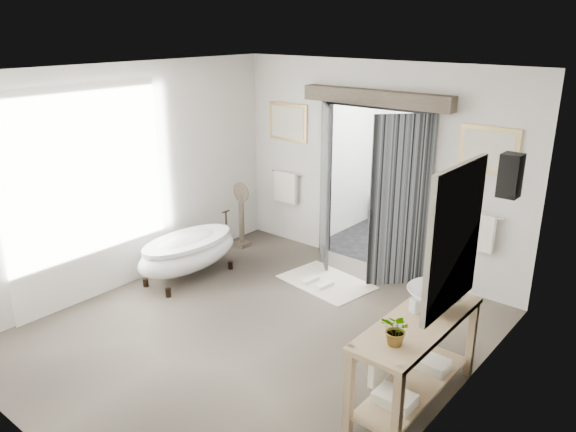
% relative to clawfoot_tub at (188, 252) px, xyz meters
% --- Properties ---
extents(ground_plane, '(5.00, 5.00, 0.00)m').
position_rel_clawfoot_tub_xyz_m(ground_plane, '(1.69, -0.50, -0.38)').
color(ground_plane, '#6A5F4F').
extents(room_shell, '(4.52, 5.02, 2.91)m').
position_rel_clawfoot_tub_xyz_m(room_shell, '(1.66, -0.63, 1.48)').
color(room_shell, beige).
rests_on(room_shell, ground_plane).
extents(shower_room, '(2.22, 2.01, 2.51)m').
position_rel_clawfoot_tub_xyz_m(shower_room, '(1.69, 3.49, 0.52)').
color(shower_room, black).
rests_on(shower_room, ground_plane).
extents(back_wall_dressing, '(3.82, 0.71, 2.52)m').
position_rel_clawfoot_tub_xyz_m(back_wall_dressing, '(1.69, 1.82, 1.18)').
color(back_wall_dressing, black).
rests_on(back_wall_dressing, ground_plane).
extents(clawfoot_tub, '(0.72, 1.60, 0.78)m').
position_rel_clawfoot_tub_xyz_m(clawfoot_tub, '(0.00, 0.00, 0.00)').
color(clawfoot_tub, black).
rests_on(clawfoot_tub, ground_plane).
extents(vanity, '(0.57, 1.60, 0.85)m').
position_rel_clawfoot_tub_xyz_m(vanity, '(3.64, -0.47, 0.12)').
color(vanity, tan).
rests_on(vanity, ground_plane).
extents(pedestal_mirror, '(0.31, 0.20, 1.05)m').
position_rel_clawfoot_tub_xyz_m(pedestal_mirror, '(-0.23, 1.29, 0.07)').
color(pedestal_mirror, brown).
rests_on(pedestal_mirror, ground_plane).
extents(rug, '(1.31, 0.97, 0.01)m').
position_rel_clawfoot_tub_xyz_m(rug, '(1.57, 1.07, -0.38)').
color(rug, beige).
rests_on(rug, ground_plane).
extents(slippers, '(0.38, 0.28, 0.05)m').
position_rel_clawfoot_tub_xyz_m(slippers, '(1.52, 0.92, -0.34)').
color(slippers, silver).
rests_on(slippers, rug).
extents(basin, '(0.69, 0.69, 0.18)m').
position_rel_clawfoot_tub_xyz_m(basin, '(3.66, -0.12, 0.56)').
color(basin, white).
rests_on(basin, vanity).
extents(plant, '(0.27, 0.24, 0.28)m').
position_rel_clawfoot_tub_xyz_m(plant, '(3.71, -0.94, 0.61)').
color(plant, gray).
rests_on(plant, vanity).
extents(soap_bottle_a, '(0.12, 0.12, 0.20)m').
position_rel_clawfoot_tub_xyz_m(soap_bottle_a, '(3.57, -0.33, 0.57)').
color(soap_bottle_a, gray).
rests_on(soap_bottle_a, vanity).
extents(soap_bottle_b, '(0.15, 0.15, 0.17)m').
position_rel_clawfoot_tub_xyz_m(soap_bottle_b, '(3.56, 0.16, 0.55)').
color(soap_bottle_b, gray).
rests_on(soap_bottle_b, vanity).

